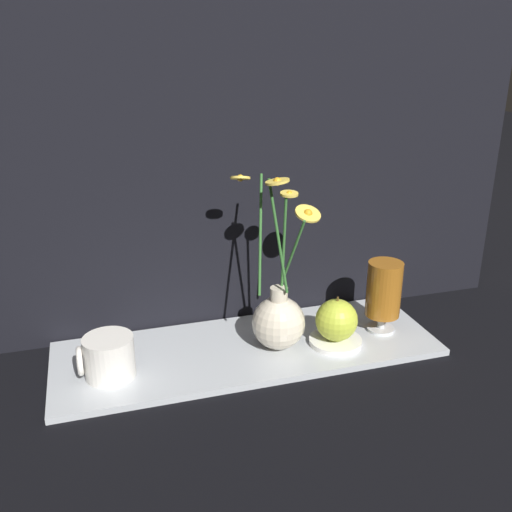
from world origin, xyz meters
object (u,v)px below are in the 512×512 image
Objects in this scene: vase_with_flowers at (279,317)px; yellow_mug at (108,357)px; tea_glass at (384,291)px; orange_fruit at (337,320)px.

vase_with_flowers reaches higher than yellow_mug.
tea_glass reaches higher than orange_fruit.
vase_with_flowers is 0.22m from tea_glass.
yellow_mug is 1.10× the size of orange_fruit.
tea_glass is (0.22, 0.00, 0.02)m from vase_with_flowers.
vase_with_flowers is 0.11m from orange_fruit.
vase_with_flowers reaches higher than tea_glass.
vase_with_flowers is at bearing 1.71° from yellow_mug.
yellow_mug is 0.67× the size of tea_glass.
tea_glass is 0.12m from orange_fruit.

